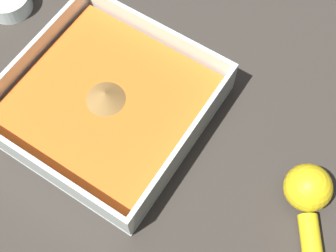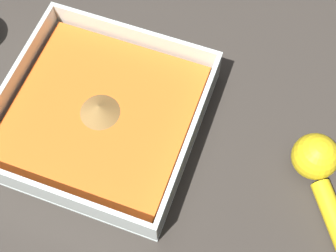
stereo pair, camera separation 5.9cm
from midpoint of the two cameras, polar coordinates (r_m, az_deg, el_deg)
name	(u,v)px [view 2 (the right image)]	position (r m, az deg, el deg)	size (l,w,h in m)	color
ground_plane	(87,102)	(0.66, -12.42, 2.68)	(4.00, 4.00, 0.00)	#332D28
square_dish	(102,117)	(0.62, -10.81, 0.80)	(0.25, 0.25, 0.06)	silver
lemon_squeezer	(320,173)	(0.59, 15.38, -5.80)	(0.11, 0.15, 0.06)	yellow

